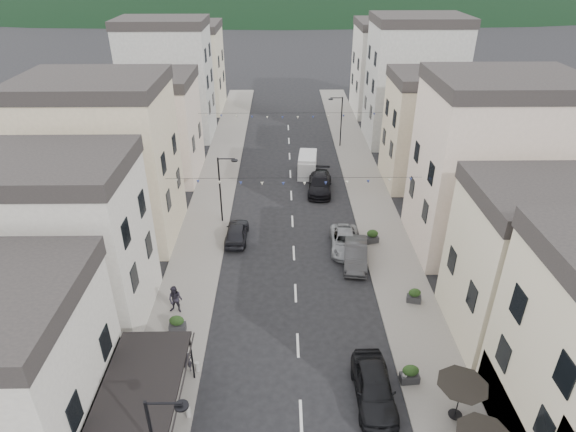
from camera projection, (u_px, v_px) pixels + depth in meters
name	position (u px, v px, depth m)	size (l,w,h in m)	color
sidewalk_left	(215.00, 191.00, 47.10)	(4.00, 76.00, 0.12)	slate
sidewalk_right	(367.00, 190.00, 47.28)	(4.00, 76.00, 0.12)	slate
boutique_awning	(145.00, 391.00, 22.05)	(3.77, 7.50, 3.28)	black
buildings_row_left	(148.00, 113.00, 49.08)	(10.20, 54.16, 14.00)	#BDB7AD
buildings_row_right	(434.00, 113.00, 48.32)	(10.20, 54.16, 14.50)	beige
streetlamp_left_far	(223.00, 183.00, 40.11)	(1.70, 0.56, 6.00)	black
streetlamp_right_far	(339.00, 117.00, 55.96)	(1.70, 0.56, 6.00)	black
bollards	(301.00, 419.00, 23.89)	(11.66, 10.26, 0.60)	gray
bunting_near	(294.00, 182.00, 35.73)	(19.00, 0.28, 0.62)	black
bunting_far	(290.00, 116.00, 49.70)	(19.00, 0.28, 0.62)	black
parked_car_a	(374.00, 387.00, 25.09)	(1.99, 4.96, 1.69)	black
parked_car_b	(356.00, 254.00, 36.07)	(1.66, 4.75, 1.57)	#2F2F32
parked_car_c	(345.00, 241.00, 37.85)	(2.26, 4.90, 1.36)	gray
parked_car_d	(320.00, 184.00, 46.84)	(2.23, 5.49, 1.59)	black
parked_car_e	(237.00, 232.00, 38.96)	(1.73, 4.30, 1.47)	black
delivery_van	(307.00, 164.00, 50.44)	(2.23, 4.71, 2.18)	silver
pedestrian_a	(187.00, 361.00, 26.62)	(0.57, 0.37, 1.56)	black
pedestrian_b	(175.00, 300.00, 30.91)	(0.96, 0.75, 1.97)	#23202A
planter_la	(138.00, 426.00, 23.24)	(1.17, 0.93, 1.15)	#2C2C2E
planter_lb	(177.00, 324.00, 29.54)	(1.07, 0.65, 1.15)	#2A2A2C
planter_ra	(410.00, 374.00, 26.07)	(1.07, 0.64, 1.15)	#28282A
planter_rb	(414.00, 296.00, 32.03)	(1.02, 0.70, 1.04)	#2C2C2E
planter_rc	(372.00, 236.00, 38.51)	(1.12, 0.76, 1.14)	#2B2B2D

